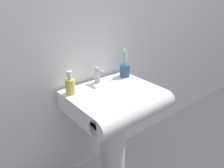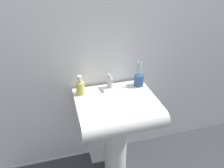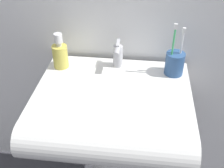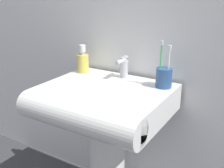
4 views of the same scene
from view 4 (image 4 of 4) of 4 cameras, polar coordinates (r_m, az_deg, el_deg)
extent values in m
cylinder|color=white|center=(1.45, -1.09, -16.04)|extent=(0.18, 0.18, 0.58)
cube|color=white|center=(1.28, -1.19, -3.14)|extent=(0.56, 0.43, 0.12)
cylinder|color=white|center=(1.12, -7.13, -6.72)|extent=(0.56, 0.12, 0.12)
cylinder|color=#B7B7BC|center=(1.38, 2.55, 3.11)|extent=(0.04, 0.04, 0.09)
cylinder|color=#B7B7BC|center=(1.33, 1.82, 4.56)|extent=(0.02, 0.07, 0.02)
cube|color=#B7B7BC|center=(1.36, 2.59, 5.38)|extent=(0.01, 0.06, 0.01)
cylinder|color=#2D5184|center=(1.26, 10.51, 1.27)|extent=(0.07, 0.07, 0.09)
cylinder|color=#3FB266|center=(1.24, 9.83, 3.84)|extent=(0.01, 0.01, 0.18)
cube|color=white|center=(1.22, 10.09, 8.21)|extent=(0.01, 0.01, 0.02)
cylinder|color=white|center=(1.25, 11.40, 3.33)|extent=(0.01, 0.01, 0.16)
cube|color=white|center=(1.23, 11.67, 7.25)|extent=(0.01, 0.01, 0.02)
cylinder|color=gold|center=(1.47, -5.94, 4.16)|extent=(0.06, 0.06, 0.09)
cylinder|color=silver|center=(1.46, -6.01, 6.21)|extent=(0.02, 0.02, 0.01)
cylinder|color=silver|center=(1.45, -6.05, 7.19)|extent=(0.03, 0.03, 0.04)
camera|label=1|loc=(1.43, -60.69, 16.82)|focal=35.00mm
camera|label=2|loc=(1.10, -79.29, 26.80)|focal=35.00mm
camera|label=3|loc=(0.61, -44.85, 31.51)|focal=45.00mm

